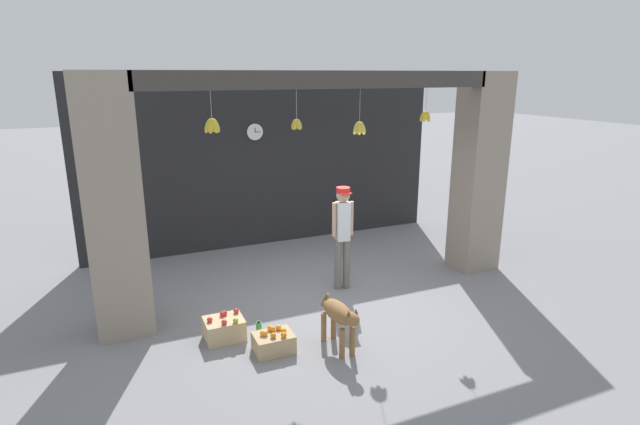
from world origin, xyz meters
TOP-DOWN VIEW (x-y plane):
  - ground_plane at (0.00, 0.00)m, footprint 60.00×60.00m
  - shop_back_wall at (0.00, 3.01)m, footprint 7.05×0.12m
  - shop_pillar_left at (-2.88, 0.30)m, footprint 0.70×0.60m
  - shop_pillar_right at (2.88, 0.30)m, footprint 0.70×0.60m
  - storefront_awning at (-0.01, 0.12)m, footprint 5.15×0.29m
  - dog at (-0.49, -1.27)m, footprint 0.29×0.87m
  - shopkeeper at (0.34, 0.36)m, footprint 0.34×0.28m
  - fruit_crate_oranges at (-1.25, -0.99)m, footprint 0.48×0.36m
  - fruit_crate_apples at (-1.73, -0.45)m, footprint 0.49×0.40m
  - water_bottle at (-1.31, -0.59)m, footprint 0.07×0.07m
  - wall_clock at (-0.26, 2.94)m, footprint 0.33×0.03m

SIDE VIEW (x-z plane):
  - ground_plane at x=0.00m, z-range 0.00..0.00m
  - water_bottle at x=-1.31m, z-range -0.01..0.22m
  - fruit_crate_oranges at x=-1.25m, z-range -0.02..0.27m
  - fruit_crate_apples at x=-1.73m, z-range -0.03..0.31m
  - dog at x=-0.49m, z-range 0.12..0.79m
  - shopkeeper at x=0.34m, z-range 0.15..1.80m
  - shop_back_wall at x=0.00m, z-range 0.00..3.35m
  - shop_pillar_left at x=-2.88m, z-range 0.00..3.35m
  - shop_pillar_right at x=2.88m, z-range 0.00..3.35m
  - wall_clock at x=-0.26m, z-range 2.08..2.41m
  - storefront_awning at x=-0.01m, z-range 2.74..3.65m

